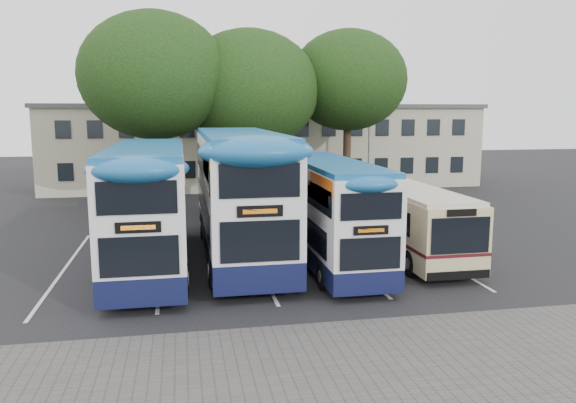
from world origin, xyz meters
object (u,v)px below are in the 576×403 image
(bus_dd_mid, at_px, (239,188))
(lamp_post, at_px, (370,120))
(tree_left, at_px, (154,76))
(tree_right, at_px, (348,81))
(bus_single, at_px, (404,215))
(tree_mid, at_px, (249,90))
(bus_dd_right, at_px, (329,207))
(bus_dd_left, at_px, (149,201))

(bus_dd_mid, bearing_deg, lamp_post, 54.45)
(lamp_post, xyz_separation_m, tree_left, (-13.77, -3.52, 2.54))
(tree_right, bearing_deg, bus_single, -96.92)
(lamp_post, relative_size, bus_single, 0.99)
(tree_mid, bearing_deg, bus_dd_right, -84.46)
(tree_mid, relative_size, tree_right, 0.98)
(lamp_post, distance_m, bus_dd_right, 17.77)
(lamp_post, bearing_deg, bus_dd_right, -113.71)
(lamp_post, relative_size, tree_right, 0.84)
(lamp_post, distance_m, bus_single, 15.93)
(tree_mid, bearing_deg, bus_single, -69.69)
(bus_dd_left, bearing_deg, tree_left, 90.63)
(tree_right, bearing_deg, tree_mid, -172.49)
(lamp_post, relative_size, tree_mid, 0.86)
(tree_mid, distance_m, bus_dd_mid, 12.85)
(tree_left, bearing_deg, tree_right, 9.67)
(tree_mid, distance_m, bus_single, 14.61)
(tree_right, bearing_deg, bus_dd_left, -130.17)
(tree_right, xyz_separation_m, bus_dd_left, (-11.63, -13.77, -5.12))
(tree_right, distance_m, bus_dd_left, 18.74)
(tree_mid, relative_size, bus_dd_left, 0.98)
(tree_right, relative_size, bus_dd_mid, 0.91)
(tree_right, xyz_separation_m, bus_single, (-1.65, -13.58, -6.03))
(tree_mid, height_order, tree_right, tree_right)
(tree_mid, relative_size, bus_dd_right, 1.12)
(tree_right, distance_m, bus_single, 14.95)
(bus_dd_mid, height_order, bus_single, bus_dd_mid)
(lamp_post, bearing_deg, tree_mid, -164.27)
(bus_single, bearing_deg, tree_right, 83.08)
(tree_right, height_order, bus_single, tree_right)
(bus_dd_left, distance_m, bus_dd_right, 6.65)
(bus_dd_mid, bearing_deg, bus_dd_left, -164.35)
(tree_left, height_order, bus_dd_mid, tree_left)
(tree_left, height_order, tree_mid, tree_left)
(lamp_post, xyz_separation_m, bus_single, (-3.66, -15.10, -3.53))
(bus_dd_right, bearing_deg, lamp_post, 66.29)
(bus_dd_right, distance_m, bus_single, 3.57)
(tree_right, height_order, bus_dd_right, tree_right)
(bus_single, bearing_deg, lamp_post, 76.37)
(tree_right, relative_size, bus_dd_right, 1.15)
(tree_left, relative_size, bus_dd_mid, 0.95)
(lamp_post, distance_m, bus_dd_left, 20.66)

